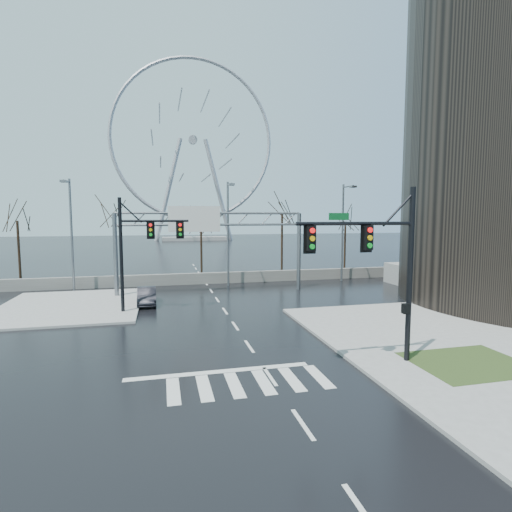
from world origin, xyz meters
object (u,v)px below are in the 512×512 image
object	(u,v)px
car	(147,296)
signal_mast_near	(384,258)
sign_gantry	(208,234)
signal_mast_far	(138,244)
ferris_wheel	(193,147)

from	to	relation	value
car	signal_mast_near	bearing A→B (deg)	-57.66
signal_mast_near	sign_gantry	distance (m)	19.79
signal_mast_near	sign_gantry	bearing A→B (deg)	106.19
signal_mast_near	signal_mast_far	world-z (taller)	same
signal_mast_far	car	world-z (taller)	signal_mast_far
signal_mast_near	car	xyz separation A→B (m)	(-10.63, 15.65, -4.22)
sign_gantry	ferris_wheel	world-z (taller)	ferris_wheel
signal_mast_near	car	world-z (taller)	signal_mast_near
signal_mast_far	ferris_wheel	size ratio (longest dim) A/B	0.16
signal_mast_far	car	size ratio (longest dim) A/B	2.02
signal_mast_near	sign_gantry	size ratio (longest dim) A/B	0.49
signal_mast_far	sign_gantry	size ratio (longest dim) A/B	0.49
sign_gantry	car	size ratio (longest dim) A/B	4.14
signal_mast_near	ferris_wheel	world-z (taller)	ferris_wheel
signal_mast_near	signal_mast_far	distance (m)	17.03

